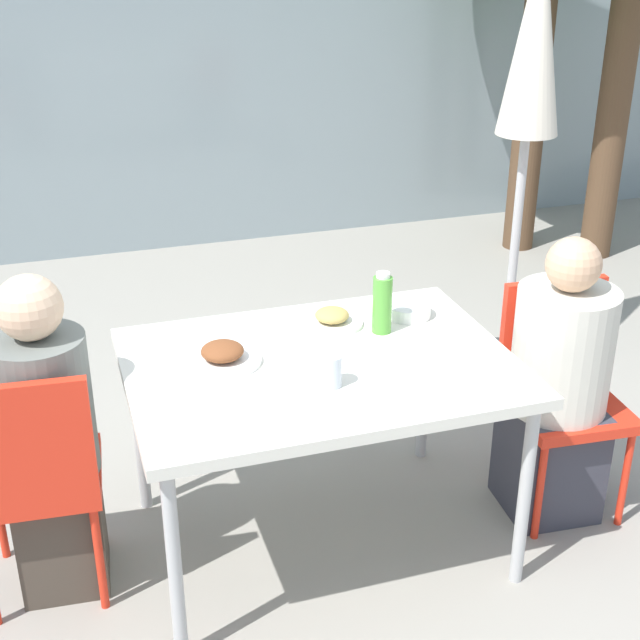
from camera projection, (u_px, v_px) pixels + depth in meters
ground_plane at (320, 540)px, 3.25m from camera, size 24.00×24.00×0.00m
building_facade at (155, 14)px, 5.53m from camera, size 10.00×0.20×3.00m
dining_table at (320, 376)px, 2.97m from camera, size 1.27×0.93×0.74m
chair_left at (33, 470)px, 2.77m from camera, size 0.43×0.43×0.86m
person_left at (50, 446)px, 2.84m from camera, size 0.31×0.31×1.12m
chair_right at (559, 379)px, 3.31m from camera, size 0.43×0.43×0.86m
person_right at (557, 390)px, 3.23m from camera, size 0.36×0.36×1.09m
closed_umbrella at (532, 70)px, 3.92m from camera, size 0.36×0.36×2.05m
plate_0 at (223, 355)px, 2.92m from camera, size 0.26×0.26×0.07m
plate_1 at (332, 319)px, 3.19m from camera, size 0.22×0.22×0.06m
bottle at (382, 304)px, 3.10m from camera, size 0.07×0.07×0.22m
drinking_cup at (331, 371)px, 2.77m from camera, size 0.07×0.07×0.10m
salad_bowl at (409, 310)px, 3.26m from camera, size 0.16×0.16×0.05m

